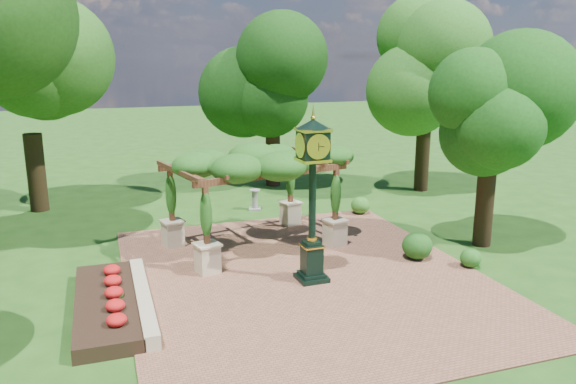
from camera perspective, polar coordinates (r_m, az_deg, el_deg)
name	(u,v)px	position (r m, az deg, el deg)	size (l,w,h in m)	color
ground	(317,290)	(15.63, 3.00, -9.93)	(120.00, 120.00, 0.00)	#1E4714
brick_plaza	(305,276)	(16.48, 1.70, -8.56)	(10.00, 12.00, 0.04)	brown
border_wall	(143,299)	(15.07, -14.49, -10.47)	(0.35, 5.00, 0.40)	#C6B793
flower_bed	(106,304)	(15.06, -17.96, -10.82)	(1.50, 5.00, 0.36)	red
pedestal_clock	(313,186)	(15.36, 2.51, 0.65)	(0.95, 0.95, 4.67)	black
pergola	(253,165)	(18.34, -3.56, 2.78)	(6.05, 4.54, 3.41)	beige
sundial	(255,201)	(23.38, -3.39, -0.92)	(0.60, 0.60, 0.87)	gray
shrub_front	(470,258)	(17.91, 18.05, -6.38)	(0.63, 0.63, 0.57)	#205A19
shrub_mid	(417,246)	(18.11, 12.99, -5.34)	(0.95, 0.95, 0.85)	#1A4B15
shrub_back	(360,205)	(22.86, 7.36, -1.34)	(0.77, 0.77, 0.69)	#2C691E
tree_west_far	(25,71)	(24.80, -25.13, 11.06)	(4.47, 4.47, 8.28)	#302312
tree_north	(272,79)	(27.27, -1.59, 11.40)	(3.98, 3.98, 7.59)	#331D14
tree_east_far	(428,64)	(26.95, 14.00, 12.47)	(4.29, 4.29, 8.57)	black
tree_east_near	(493,107)	(19.37, 20.10, 8.11)	(3.47, 3.47, 6.80)	#301F13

